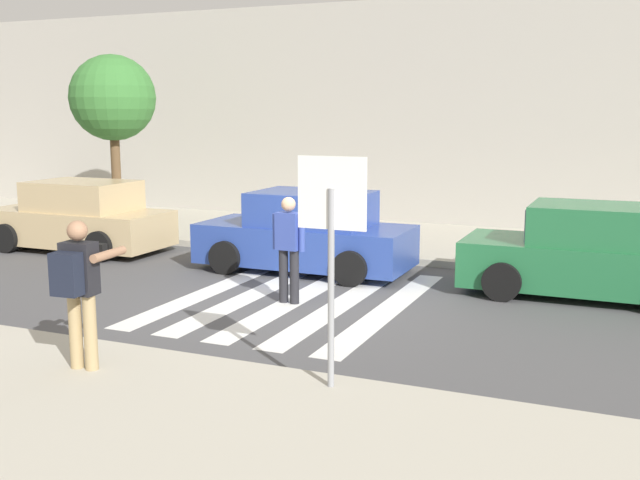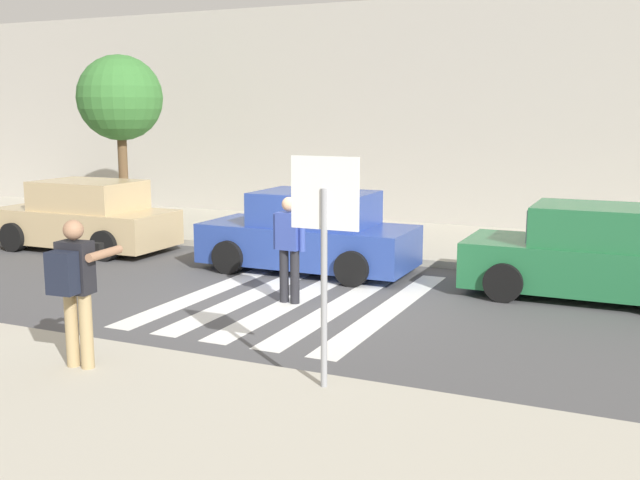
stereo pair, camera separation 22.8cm
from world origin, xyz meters
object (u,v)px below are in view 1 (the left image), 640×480
at_px(photographer_with_backpack, 79,282).
at_px(parked_car_blue, 307,234).
at_px(pedestrian_crossing, 289,244).
at_px(stop_sign, 332,221).
at_px(parked_car_green, 592,254).
at_px(street_tree_west, 113,99).
at_px(parked_car_tan, 80,218).

distance_m(photographer_with_backpack, parked_car_blue, 6.49).
bearing_deg(pedestrian_crossing, stop_sign, -58.06).
bearing_deg(parked_car_blue, parked_car_green, -0.00).
distance_m(parked_car_blue, street_tree_west, 7.53).
bearing_deg(stop_sign, parked_car_green, 68.75).
distance_m(stop_sign, parked_car_green, 6.39).
relative_size(stop_sign, parked_car_tan, 0.60).
xyz_separation_m(photographer_with_backpack, street_tree_west, (-6.64, 9.10, 2.20)).
distance_m(photographer_with_backpack, pedestrian_crossing, 4.18).
bearing_deg(parked_car_blue, parked_car_tan, -180.00).
bearing_deg(parked_car_green, parked_car_blue, 180.00).
bearing_deg(stop_sign, pedestrian_crossing, 121.94).
relative_size(pedestrian_crossing, parked_car_green, 0.42).
xyz_separation_m(parked_car_blue, street_tree_west, (-6.55, 2.62, 2.64)).
distance_m(pedestrian_crossing, parked_car_tan, 6.69).
bearing_deg(photographer_with_backpack, stop_sign, 12.67).
relative_size(pedestrian_crossing, parked_car_tan, 0.42).
distance_m(stop_sign, parked_car_tan, 10.33).
bearing_deg(pedestrian_crossing, street_tree_west, 145.69).
height_order(photographer_with_backpack, parked_car_blue, photographer_with_backpack).
xyz_separation_m(stop_sign, photographer_with_backpack, (-2.82, -0.63, -0.77)).
distance_m(stop_sign, photographer_with_backpack, 3.00).
height_order(stop_sign, parked_car_green, stop_sign).
bearing_deg(pedestrian_crossing, parked_car_green, 27.88).
relative_size(photographer_with_backpack, street_tree_west, 0.40).
height_order(pedestrian_crossing, street_tree_west, street_tree_west).
height_order(stop_sign, photographer_with_backpack, stop_sign).
bearing_deg(street_tree_west, stop_sign, -41.81).
height_order(photographer_with_backpack, parked_car_green, photographer_with_backpack).
xyz_separation_m(photographer_with_backpack, parked_car_tan, (-5.61, 6.48, -0.44)).
height_order(parked_car_tan, parked_car_green, same).
bearing_deg(parked_car_tan, photographer_with_backpack, -49.13).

